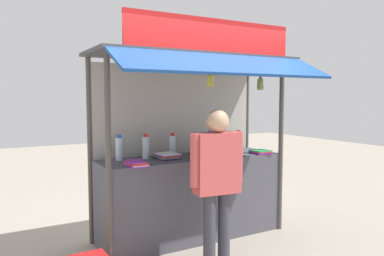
# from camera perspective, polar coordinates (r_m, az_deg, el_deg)

# --- Properties ---
(ground_plane) EXTENTS (20.00, 20.00, 0.00)m
(ground_plane) POSITION_cam_1_polar(r_m,az_deg,el_deg) (4.81, 0.00, -16.14)
(ground_plane) COLOR #9E9384
(stall_counter) EXTENTS (2.26, 0.64, 0.99)m
(stall_counter) POSITION_cam_1_polar(r_m,az_deg,el_deg) (4.66, 0.00, -10.43)
(stall_counter) COLOR #4C4C56
(stall_counter) RESTS_ON ground
(stall_structure) EXTENTS (2.46, 1.45, 2.55)m
(stall_structure) POSITION_cam_1_polar(r_m,az_deg,el_deg) (4.56, -0.40, 2.45)
(stall_structure) COLOR #4C4742
(stall_structure) RESTS_ON ground
(water_bottle_front_left) EXTENTS (0.08, 0.08, 0.30)m
(water_bottle_front_left) POSITION_cam_1_polar(r_m,az_deg,el_deg) (4.42, -7.05, -2.90)
(water_bottle_front_left) COLOR silver
(water_bottle_front_left) RESTS_ON stall_counter
(water_bottle_rear_center) EXTENTS (0.08, 0.08, 0.28)m
(water_bottle_rear_center) POSITION_cam_1_polar(r_m,az_deg,el_deg) (4.64, -2.97, -2.59)
(water_bottle_rear_center) COLOR silver
(water_bottle_rear_center) RESTS_ON stall_counter
(water_bottle_center) EXTENTS (0.08, 0.08, 0.29)m
(water_bottle_center) POSITION_cam_1_polar(r_m,az_deg,el_deg) (4.36, -11.03, -3.07)
(water_bottle_center) COLOR silver
(water_bottle_center) RESTS_ON stall_counter
(water_bottle_far_right) EXTENTS (0.08, 0.08, 0.28)m
(water_bottle_far_right) POSITION_cam_1_polar(r_m,az_deg,el_deg) (5.04, 7.06, -2.02)
(water_bottle_far_right) COLOR silver
(water_bottle_far_right) RESTS_ON stall_counter
(water_bottle_mid_left) EXTENTS (0.09, 0.09, 0.31)m
(water_bottle_mid_left) POSITION_cam_1_polar(r_m,az_deg,el_deg) (4.68, 2.80, -2.37)
(water_bottle_mid_left) COLOR silver
(water_bottle_mid_left) RESTS_ON stall_counter
(magazine_stack_back_right) EXTENTS (0.23, 0.31, 0.09)m
(magazine_stack_back_right) POSITION_cam_1_polar(r_m,az_deg,el_deg) (4.46, 1.56, -4.03)
(magazine_stack_back_right) COLOR yellow
(magazine_stack_back_right) RESTS_ON stall_counter
(magazine_stack_left) EXTENTS (0.21, 0.29, 0.05)m
(magazine_stack_left) POSITION_cam_1_polar(r_m,az_deg,el_deg) (3.99, -8.51, -5.36)
(magazine_stack_left) COLOR purple
(magazine_stack_left) RESTS_ON stall_counter
(magazine_stack_right) EXTENTS (0.24, 0.26, 0.04)m
(magazine_stack_right) POSITION_cam_1_polar(r_m,az_deg,el_deg) (4.88, 10.37, -3.60)
(magazine_stack_right) COLOR purple
(magazine_stack_right) RESTS_ON stall_counter
(magazine_stack_mid_right) EXTENTS (0.26, 0.31, 0.06)m
(magazine_stack_mid_right) POSITION_cam_1_polar(r_m,az_deg,el_deg) (4.41, -3.84, -4.29)
(magazine_stack_mid_right) COLOR black
(magazine_stack_mid_right) RESTS_ON stall_counter
(banana_bunch_rightmost) EXTENTS (0.10, 0.10, 0.24)m
(banana_bunch_rightmost) POSITION_cam_1_polar(r_m,az_deg,el_deg) (4.14, 2.82, 7.27)
(banana_bunch_rightmost) COLOR #332D23
(banana_bunch_leftmost) EXTENTS (0.09, 0.09, 0.28)m
(banana_bunch_leftmost) POSITION_cam_1_polar(r_m,az_deg,el_deg) (4.55, 10.34, 6.58)
(banana_bunch_leftmost) COLOR #332D23
(vendor_person) EXTENTS (0.60, 0.24, 1.59)m
(vendor_person) POSITION_cam_1_polar(r_m,az_deg,el_deg) (3.75, 3.83, -6.89)
(vendor_person) COLOR #383842
(vendor_person) RESTS_ON ground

